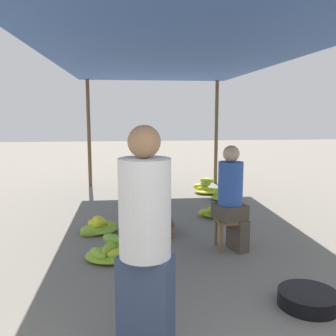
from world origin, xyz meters
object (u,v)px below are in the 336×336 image
vendor_foreground (145,243)px  basin_black (308,299)px  banana_pile_right_0 (206,188)px  stool (229,224)px  banana_pile_right_2 (224,195)px  banana_pile_left_0 (111,253)px  banana_pile_left_1 (99,227)px  banana_pile_right_1 (213,212)px  vendor_seated (232,196)px  crate_near (153,227)px

vendor_foreground → basin_black: size_ratio=3.08×
vendor_foreground → banana_pile_right_0: vendor_foreground is taller
stool → banana_pile_right_2: size_ratio=0.73×
banana_pile_left_0 → banana_pile_right_0: 3.81m
banana_pile_left_1 → banana_pile_right_1: (1.79, 0.54, 0.00)m
banana_pile_left_1 → banana_pile_right_1: banana_pile_left_1 is taller
banana_pile_left_0 → banana_pile_right_1: size_ratio=1.07×
stool → banana_pile_right_0: (0.39, 3.16, -0.21)m
vendor_seated → banana_pile_left_1: bearing=152.8°
crate_near → vendor_seated: bearing=-37.4°
banana_pile_right_1 → crate_near: bearing=-145.3°
basin_black → banana_pile_right_1: (-0.19, 2.82, 0.01)m
banana_pile_left_1 → banana_pile_right_0: 3.08m
vendor_foreground → banana_pile_right_2: vendor_foreground is taller
vendor_seated → banana_pile_left_0: size_ratio=2.14×
stool → banana_pile_right_0: 3.19m
basin_black → banana_pile_right_2: 4.00m
banana_pile_right_2 → basin_black: bearing=-94.2°
vendor_foreground → crate_near: bearing=84.9°
stool → banana_pile_left_0: size_ratio=0.65×
vendor_foreground → basin_black: vendor_foreground is taller
vendor_seated → banana_pile_left_1: vendor_seated is taller
vendor_foreground → vendor_seated: vendor_foreground is taller
stool → basin_black: stool is taller
vendor_seated → banana_pile_left_0: 1.59m
vendor_foreground → banana_pile_left_1: vendor_foreground is taller
vendor_foreground → stool: vendor_foreground is taller
vendor_seated → basin_black: (0.30, -1.42, -0.60)m
stool → crate_near: stool is taller
banana_pile_left_0 → crate_near: banana_pile_left_0 is taller
banana_pile_right_2 → banana_pile_left_1: bearing=-143.0°
banana_pile_left_0 → crate_near: (0.56, 0.87, 0.02)m
basin_black → banana_pile_left_1: bearing=130.9°
stool → vendor_seated: vendor_seated is taller
vendor_foreground → banana_pile_right_2: 4.92m
basin_black → vendor_foreground: bearing=-158.9°
crate_near → banana_pile_left_0: bearing=-122.7°
stool → banana_pile_right_0: size_ratio=0.70×
vendor_seated → banana_pile_left_0: bearing=-173.3°
banana_pile_right_0 → banana_pile_right_2: bearing=-69.8°
banana_pile_right_1 → banana_pile_right_2: size_ratio=1.06×
basin_black → banana_pile_right_0: size_ratio=0.94×
banana_pile_left_0 → banana_pile_right_1: (1.58, 1.57, -0.00)m
banana_pile_right_0 → crate_near: bearing=-117.4°
vendor_foreground → banana_pile_right_2: size_ratio=3.02×
banana_pile_right_1 → banana_pile_right_2: banana_pile_right_2 is taller
basin_black → banana_pile_right_0: bearing=89.1°
banana_pile_left_0 → banana_pile_left_1: bearing=101.6°
banana_pile_left_0 → banana_pile_right_2: banana_pile_right_2 is taller
banana_pile_left_0 → banana_pile_right_2: 3.42m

